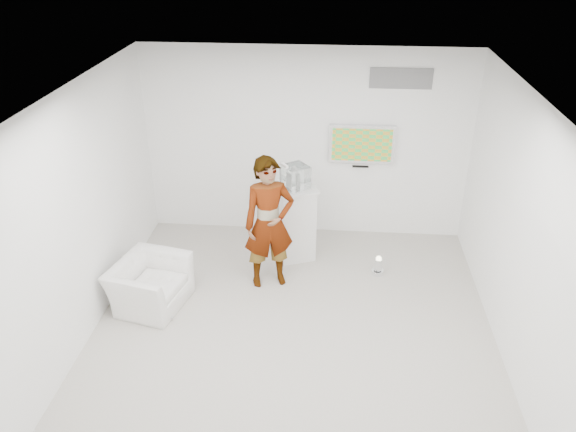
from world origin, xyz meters
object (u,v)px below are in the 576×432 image
object	(u,v)px
tv	(362,144)
pedestal	(295,222)
person	(269,223)
floor_uplight	(378,266)
armchair	(150,284)

from	to	relation	value
tv	pedestal	world-z (taller)	tv
person	pedestal	size ratio (longest dim) A/B	1.64
tv	person	distance (m)	2.05
floor_uplight	person	bearing A→B (deg)	-168.07
armchair	pedestal	bearing A→B (deg)	-39.39
tv	pedestal	size ratio (longest dim) A/B	0.87
pedestal	floor_uplight	world-z (taller)	pedestal
pedestal	floor_uplight	bearing A→B (deg)	-18.34
person	floor_uplight	bearing A→B (deg)	-6.49
armchair	tv	bearing A→B (deg)	-38.77
person	pedestal	xyz separation A→B (m)	(0.30, 0.74, -0.37)
armchair	pedestal	world-z (taller)	pedestal
person	floor_uplight	xyz separation A→B (m)	(1.54, 0.33, -0.81)
floor_uplight	tv	bearing A→B (deg)	103.56
pedestal	floor_uplight	size ratio (longest dim) A/B	4.11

